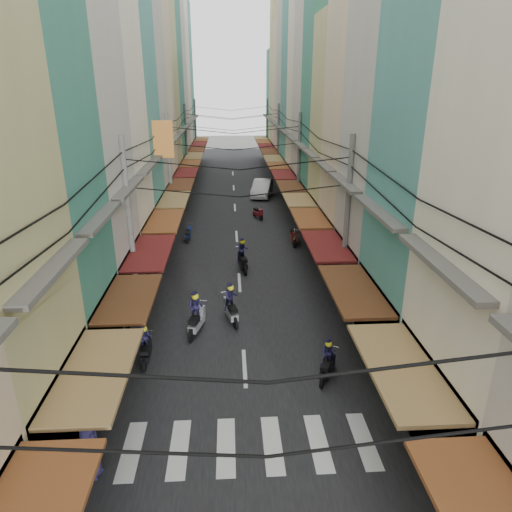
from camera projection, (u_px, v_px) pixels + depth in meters
name	position (u px, v px, depth m)	size (l,w,h in m)	color
ground	(243.00, 341.00, 19.31)	(160.00, 160.00, 0.00)	#63635F
road	(235.00, 214.00, 37.97)	(10.00, 80.00, 0.02)	black
sidewalk_left	(156.00, 215.00, 37.60)	(3.00, 80.00, 0.06)	gray
sidewalk_right	(312.00, 212.00, 38.32)	(3.00, 80.00, 0.06)	gray
crosswalk	(249.00, 445.00, 13.71)	(7.55, 2.40, 0.01)	silver
building_row_left	(117.00, 90.00, 30.84)	(7.80, 67.67, 23.70)	#B8B2A9
building_row_right	(347.00, 95.00, 31.74)	(7.80, 68.98, 22.59)	#3C846F
utility_poles	(235.00, 140.00, 30.97)	(10.20, 66.13, 8.20)	slate
white_car	(262.00, 196.00, 43.87)	(5.52, 2.17, 1.95)	white
bicycle	(386.00, 337.00, 19.56)	(0.62, 1.67, 1.14)	black
moving_scooters	(235.00, 284.00, 23.37)	(8.03, 22.98, 1.98)	black
parked_scooters	(372.00, 401.00, 14.95)	(12.92, 12.46, 0.98)	black
pedestrians	(136.00, 304.00, 20.27)	(13.90, 22.79, 2.12)	black
market_umbrella	(411.00, 315.00, 17.03)	(2.27, 2.27, 2.40)	#B2B2B7
traffic_sign	(396.00, 357.00, 14.60)	(0.10, 0.61, 2.77)	slate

